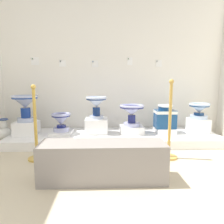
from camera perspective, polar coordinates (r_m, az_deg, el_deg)
The scene contains 24 objects.
ground_plane at distance 2.19m, azimuth 2.47°, elevation -19.29°, with size 6.12×5.47×0.02m, color beige.
wall_back at distance 3.93m, azimuth 0.28°, elevation 14.53°, with size 4.32×0.06×2.86m, color white.
display_platform at distance 3.50m, azimuth 0.62°, elevation -7.19°, with size 3.49×0.96×0.14m, color white.
plinth_block_squat_floral at distance 3.68m, azimuth -22.92°, elevation -4.20°, with size 0.36×0.34×0.23m, color white.
antique_toilet_squat_floral at distance 3.62m, azimuth -23.29°, elevation 2.26°, with size 0.42×0.42×0.44m.
plinth_block_slender_white at distance 3.57m, azimuth -14.04°, elevation -5.62°, with size 0.36×0.38×0.05m, color white.
antique_toilet_slender_white at distance 3.52m, azimuth -14.16°, elevation -2.22°, with size 0.32×0.32×0.31m.
plinth_block_rightmost at distance 3.51m, azimuth -4.38°, elevation -3.89°, with size 0.38×0.35×0.25m, color white.
antique_toilet_rightmost at distance 3.45m, azimuth -4.45°, elevation 2.46°, with size 0.35×0.35×0.38m.
plinth_block_central_ornate at distance 3.53m, azimuth 5.51°, elevation -4.93°, with size 0.39×0.33×0.12m, color white.
antique_toilet_central_ornate at distance 3.47m, azimuth 5.58°, elevation 0.23°, with size 0.42×0.42×0.37m.
plinth_block_pale_glazed at distance 3.67m, azimuth 14.55°, elevation -4.95°, with size 0.30×0.40×0.09m, color white.
antique_toilet_pale_glazed at distance 3.62m, azimuth 14.69°, elevation -1.14°, with size 0.35×0.28×0.40m.
plinth_block_tall_cobalt at distance 3.87m, azimuth 23.09°, elevation -3.52°, with size 0.33×0.29×0.24m, color white.
antique_toilet_tall_cobalt at distance 3.82m, azimuth 23.34°, elevation 0.75°, with size 0.35×0.35×0.27m.
info_placard_first at distance 4.09m, azimuth -20.88°, elevation 13.25°, with size 0.14×0.01×0.14m.
info_placard_second at distance 3.96m, azimuth -13.77°, elevation 13.22°, with size 0.12×0.01×0.12m.
info_placard_third at distance 3.89m, azimuth -4.82°, elevation 13.39°, with size 0.12×0.01×0.12m.
info_placard_fourth at distance 3.92m, azimuth 5.06°, elevation 14.10°, with size 0.09×0.01×0.14m.
info_placard_fifth at distance 4.01m, azimuth 13.01°, elevation 13.27°, with size 0.11×0.01×0.12m.
decorative_vase_corner at distance 3.88m, azimuth -28.11°, elevation -5.14°, with size 0.24×0.24×0.41m.
stanchion_post_near_left at distance 2.82m, azimuth -20.63°, elevation -6.38°, with size 0.23×0.23×0.98m.
stanchion_post_near_right at distance 2.79m, azimuth 15.86°, elevation -5.65°, with size 0.23×0.23×1.05m.
museum_bench at distance 2.15m, azimuth -2.56°, elevation -13.71°, with size 1.28×0.36×0.40m, color gray.
Camera 1 is at (1.90, -1.20, 1.00)m, focal length 32.44 mm.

